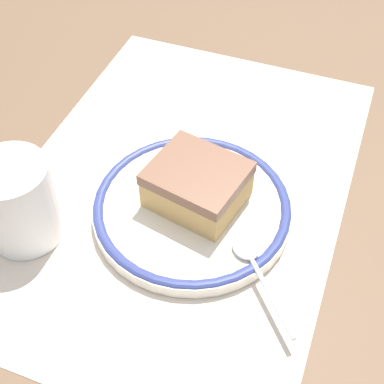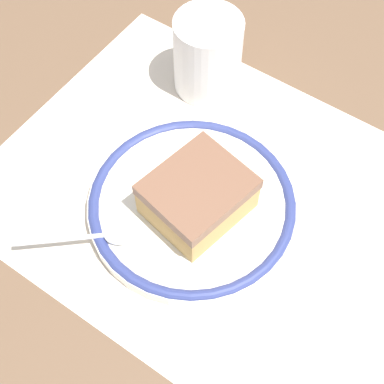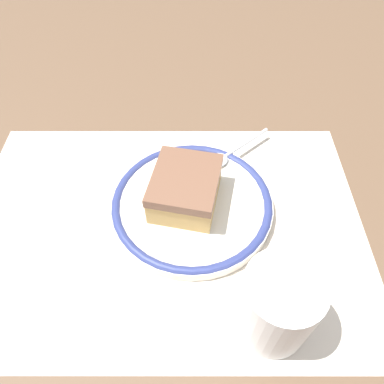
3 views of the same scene
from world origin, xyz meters
name	(u,v)px [view 3 (image 3 of 3)]	position (x,y,z in m)	size (l,w,h in m)	color
ground_plane	(165,225)	(0.00, 0.00, 0.00)	(2.40, 2.40, 0.00)	brown
placemat	(165,225)	(0.00, 0.00, 0.00)	(0.52, 0.37, 0.00)	beige
plate	(192,204)	(-0.04, -0.03, 0.01)	(0.22, 0.22, 0.02)	silver
cake_slice	(185,188)	(-0.03, -0.03, 0.04)	(0.10, 0.11, 0.05)	tan
spoon	(225,156)	(-0.08, -0.11, 0.02)	(0.10, 0.09, 0.01)	silver
cup	(276,308)	(-0.12, 0.13, 0.04)	(0.08, 0.08, 0.09)	white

